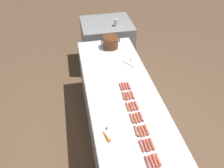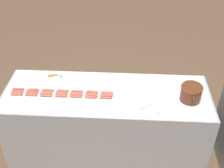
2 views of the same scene
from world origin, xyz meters
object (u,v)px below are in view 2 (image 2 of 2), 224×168
at_px(hot_dog_0, 18,89).
at_px(carrot, 55,75).
at_px(hot_dog_8, 32,91).
at_px(hot_dog_15, 32,93).
at_px(hot_dog_25, 76,97).
at_px(hot_dog_2, 48,90).
at_px(hot_dog_5, 92,92).
at_px(hot_dog_14, 17,93).
at_px(hot_dog_13, 107,94).
at_px(hot_dog_17, 61,94).
at_px(bean_pot, 191,92).
at_px(serving_spoon, 153,110).
at_px(hot_dog_27, 106,98).
at_px(hot_dog_7, 18,91).
at_px(hot_dog_11, 76,93).
at_px(hot_dog_6, 107,92).
at_px(hot_dog_20, 107,96).
at_px(hot_dog_4, 77,91).
at_px(hot_dog_1, 33,90).
at_px(hot_dog_21, 16,94).
at_px(hot_dog_26, 91,97).
at_px(hot_dog_18, 76,95).
at_px(hot_dog_9, 47,92).
at_px(hot_dog_22, 31,95).
at_px(hot_dog_23, 46,96).
at_px(hot_dog_10, 61,92).
at_px(hot_dog_24, 61,96).
at_px(hot_dog_12, 91,93).
at_px(hot_dog_19, 91,95).

distance_m(hot_dog_0, carrot, 0.48).
xyz_separation_m(hot_dog_8, hot_dog_15, (0.03, 0.01, 0.00)).
bearing_deg(hot_dog_25, hot_dog_2, -105.86).
relative_size(hot_dog_5, hot_dog_14, 1.00).
height_order(hot_dog_13, hot_dog_14, same).
relative_size(hot_dog_8, hot_dog_17, 1.00).
relative_size(hot_dog_5, hot_dog_17, 1.00).
distance_m(bean_pot, serving_spoon, 0.48).
bearing_deg(hot_dog_25, hot_dog_27, 89.56).
xyz_separation_m(hot_dog_7, hot_dog_11, (-0.00, 0.69, 0.00)).
xyz_separation_m(hot_dog_6, hot_dog_27, (0.10, -0.00, 0.00)).
relative_size(hot_dog_15, hot_dog_20, 1.00).
bearing_deg(hot_dog_25, hot_dog_14, -92.58).
height_order(hot_dog_4, bean_pot, bean_pot).
xyz_separation_m(hot_dog_1, carrot, (-0.31, 0.19, 0.00)).
distance_m(hot_dog_5, hot_dog_25, 0.20).
relative_size(hot_dog_17, hot_dog_21, 1.00).
bearing_deg(hot_dog_5, hot_dog_2, -90.01).
height_order(hot_dog_4, hot_dog_26, same).
relative_size(hot_dog_1, hot_dog_13, 1.00).
bearing_deg(hot_dog_20, hot_dog_17, -89.94).
relative_size(hot_dog_20, hot_dog_27, 1.00).
bearing_deg(hot_dog_6, hot_dog_18, -80.18).
bearing_deg(hot_dog_9, hot_dog_22, -69.34).
height_order(hot_dog_9, serving_spoon, hot_dog_9).
xyz_separation_m(hot_dog_17, hot_dog_25, (0.03, 0.17, 0.00)).
bearing_deg(hot_dog_7, hot_dog_26, 85.63).
distance_m(hot_dog_20, hot_dog_23, 0.69).
height_order(hot_dog_0, hot_dog_10, same).
bearing_deg(hot_dog_21, hot_dog_20, 91.70).
distance_m(hot_dog_15, hot_dog_23, 0.17).
height_order(hot_dog_2, hot_dog_18, same).
bearing_deg(hot_dog_21, hot_dog_15, 99.99).
bearing_deg(hot_dog_22, hot_dog_15, 178.27).
bearing_deg(carrot, hot_dog_23, -2.99).
height_order(hot_dog_15, bean_pot, bean_pot).
xyz_separation_m(hot_dog_5, bean_pot, (0.06, 1.11, 0.09)).
bearing_deg(carrot, hot_dog_7, -46.90).
bearing_deg(serving_spoon, hot_dog_21, -96.35).
bearing_deg(hot_dog_24, hot_dog_6, 100.51).
height_order(hot_dog_7, hot_dog_24, same).
relative_size(hot_dog_5, hot_dog_24, 1.00).
xyz_separation_m(hot_dog_23, hot_dog_26, (0.00, 0.52, 0.00)).
relative_size(hot_dog_10, hot_dog_12, 1.00).
height_order(hot_dog_15, hot_dog_26, same).
bearing_deg(hot_dog_13, hot_dog_4, -95.32).
relative_size(hot_dog_1, hot_dog_19, 1.00).
bearing_deg(hot_dog_19, hot_dog_24, -84.37).
bearing_deg(hot_dog_11, hot_dog_20, 84.88).
distance_m(hot_dog_10, hot_dog_15, 0.34).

